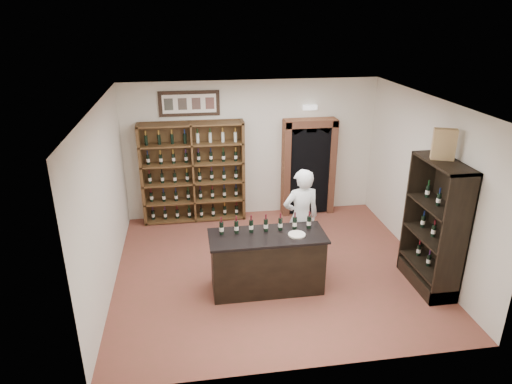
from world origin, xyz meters
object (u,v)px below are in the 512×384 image
Objects in this scene: counter_bottle_0 at (222,228)px; wine_crate at (444,144)px; tasting_counter at (267,262)px; side_cabinet at (433,245)px; shopkeeper at (301,218)px; wine_shelf at (193,172)px.

wine_crate is at bearing -5.66° from counter_bottle_0.
side_cabinet is (2.72, -0.30, 0.26)m from tasting_counter.
shopkeeper is (1.45, 0.57, -0.19)m from counter_bottle_0.
wine_shelf is 2.89m from shopkeeper.
shopkeeper reaches higher than counter_bottle_0.
wine_shelf is 2.82m from counter_bottle_0.
wine_shelf reaches higher than tasting_counter.
counter_bottle_0 is at bearing 15.17° from shopkeeper.
tasting_counter is 2.75m from side_cabinet.
tasting_counter is at bearing -11.08° from counter_bottle_0.
tasting_counter is at bearing -161.74° from wine_crate.
wine_crate is at bearing -39.53° from wine_shelf.
wine_crate reaches higher than counter_bottle_0.
counter_bottle_0 is at bearing 172.70° from side_cabinet.
counter_bottle_0 is 3.68m from wine_crate.
side_cabinet is 1.69m from wine_crate.
wine_shelf is 1.17× the size of tasting_counter.
wine_crate reaches higher than tasting_counter.
wine_crate is (2.69, -0.20, 1.95)m from tasting_counter.
wine_crate is at bearing 148.79° from shopkeeper.
tasting_counter is 0.85× the size of side_cabinet.
wine_shelf and side_cabinet have the same top height.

